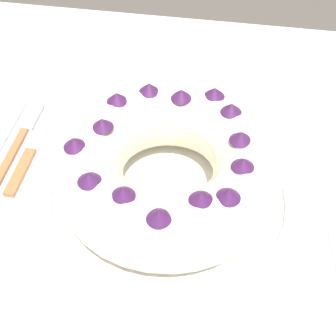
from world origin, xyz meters
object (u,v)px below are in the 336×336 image
(bundt_cake, at_px, (168,167))
(cake_knife, at_px, (31,152))
(serving_dish, at_px, (168,194))
(side_bowl, at_px, (192,63))
(fork, at_px, (18,143))

(bundt_cake, bearing_deg, cake_knife, 166.91)
(serving_dish, relative_size, side_bowl, 1.96)
(serving_dish, bearing_deg, side_bowl, 90.98)
(bundt_cake, bearing_deg, side_bowl, 90.98)
(serving_dish, xyz_separation_m, bundt_cake, (0.00, 0.00, 0.06))
(bundt_cake, distance_m, cake_knife, 0.23)
(bundt_cake, bearing_deg, fork, 164.92)
(bundt_cake, distance_m, fork, 0.26)
(serving_dish, bearing_deg, cake_knife, 166.90)
(cake_knife, xyz_separation_m, side_bowl, (0.21, 0.24, 0.02))
(fork, distance_m, cake_knife, 0.03)
(serving_dish, relative_size, bundt_cake, 1.16)
(bundt_cake, relative_size, fork, 1.40)
(side_bowl, bearing_deg, bundt_cake, -89.02)
(serving_dish, bearing_deg, bundt_cake, 88.08)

